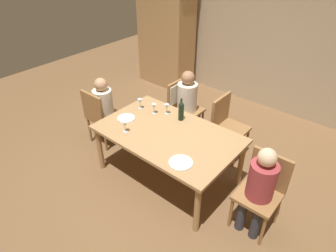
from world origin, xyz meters
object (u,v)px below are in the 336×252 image
(chair_left_end, at_px, (100,114))
(dining_table, at_px, (168,137))
(person_woman_host, at_px, (188,101))
(wine_glass_centre, at_px, (167,107))
(person_man_bearded, at_px, (105,105))
(wine_glass_near_left, at_px, (125,125))
(dinner_plate_host, at_px, (126,118))
(wine_glass_near_right, at_px, (140,102))
(dinner_plate_guest_left, at_px, (181,163))
(person_man_guest, at_px, (260,186))
(wine_bottle_tall_green, at_px, (181,111))
(armoire_cabinet, at_px, (166,32))
(chair_right_end, at_px, (263,187))
(chair_far_right, at_px, (226,123))
(chair_far_left, at_px, (181,101))
(wine_glass_far, at_px, (154,107))

(chair_left_end, bearing_deg, dining_table, 3.92)
(person_woman_host, xyz_separation_m, wine_glass_centre, (0.07, -0.59, 0.18))
(chair_left_end, xyz_separation_m, person_man_bearded, (0.00, 0.11, 0.10))
(person_woman_host, distance_m, wine_glass_near_left, 1.28)
(person_man_bearded, bearing_deg, dinner_plate_host, -12.44)
(chair_left_end, xyz_separation_m, wine_glass_near_right, (0.58, 0.30, 0.30))
(person_man_bearded, bearing_deg, dinner_plate_guest_left, -12.26)
(person_man_bearded, distance_m, person_man_guest, 2.54)
(chair_left_end, relative_size, wine_bottle_tall_green, 2.90)
(person_man_guest, distance_m, wine_glass_centre, 1.63)
(dining_table, bearing_deg, person_man_guest, -1.15)
(person_man_bearded, distance_m, dinner_plate_host, 0.65)
(armoire_cabinet, distance_m, person_woman_host, 2.16)
(chair_left_end, distance_m, chair_right_end, 2.55)
(chair_far_right, height_order, wine_glass_near_right, chair_far_right)
(chair_far_left, distance_m, chair_left_end, 1.27)
(chair_right_end, distance_m, person_man_bearded, 2.55)
(wine_glass_near_left, bearing_deg, armoire_cabinet, 120.70)
(dinner_plate_host, bearing_deg, wine_bottle_tall_green, 38.19)
(chair_far_left, height_order, chair_right_end, same)
(chair_far_left, bearing_deg, wine_glass_near_right, -13.11)
(chair_right_end, bearing_deg, wine_bottle_tall_green, -10.97)
(person_man_guest, bearing_deg, wine_glass_near_right, -6.79)
(dining_table, xyz_separation_m, wine_bottle_tall_green, (-0.06, 0.35, 0.21))
(chair_far_left, bearing_deg, armoire_cabinet, -133.05)
(chair_far_right, bearing_deg, dinner_plate_guest_left, 7.38)
(chair_right_end, xyz_separation_m, person_man_bearded, (-2.54, -0.06, 0.10))
(wine_glass_centre, bearing_deg, wine_glass_far, -142.54)
(dinner_plate_guest_left, bearing_deg, wine_glass_far, 147.68)
(wine_glass_centre, bearing_deg, armoire_cabinet, 130.60)
(person_woman_host, distance_m, dinner_plate_guest_left, 1.55)
(person_man_bearded, distance_m, wine_glass_centre, 1.03)
(person_man_bearded, height_order, wine_glass_far, person_man_bearded)
(person_man_bearded, relative_size, dinner_plate_host, 4.59)
(wine_glass_centre, bearing_deg, chair_far_right, 43.59)
(person_man_guest, distance_m, dinner_plate_guest_left, 0.86)
(wine_glass_far, bearing_deg, armoire_cabinet, 126.65)
(wine_bottle_tall_green, xyz_separation_m, dinner_plate_host, (-0.58, -0.46, -0.13))
(chair_far_right, distance_m, wine_glass_centre, 0.91)
(person_man_bearded, height_order, dinner_plate_host, person_man_bearded)
(wine_glass_near_right, bearing_deg, person_man_bearded, -162.41)
(armoire_cabinet, bearing_deg, wine_glass_near_left, -59.30)
(person_woman_host, height_order, wine_glass_near_left, person_woman_host)
(person_woman_host, relative_size, dinner_plate_guest_left, 4.22)
(chair_far_left, bearing_deg, chair_far_right, 90.00)
(chair_left_end, xyz_separation_m, dinner_plate_guest_left, (1.75, -0.27, 0.20))
(dining_table, relative_size, chair_far_left, 1.94)
(chair_far_right, distance_m, wine_glass_near_left, 1.50)
(wine_bottle_tall_green, distance_m, dinner_plate_host, 0.75)
(person_man_bearded, distance_m, wine_glass_near_left, 0.94)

